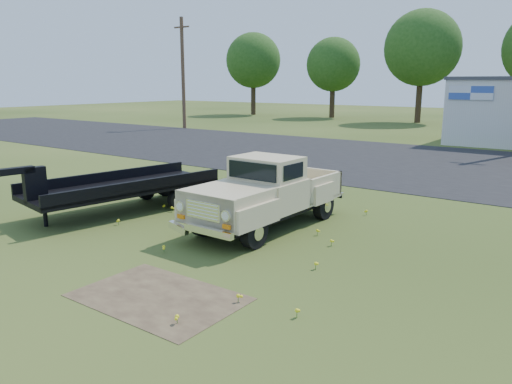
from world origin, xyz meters
TOP-DOWN VIEW (x-y plane):
  - ground at (0.00, 0.00)m, footprint 140.00×140.00m
  - asphalt_lot at (0.00, 15.00)m, footprint 90.00×14.00m
  - dirt_patch_a at (1.50, -3.00)m, footprint 3.00×2.00m
  - dirt_patch_b at (-2.00, 3.50)m, footprint 2.20×1.60m
  - utility_pole_west at (-22.00, 22.00)m, footprint 1.60×0.30m
  - treeline_a at (-28.00, 40.00)m, footprint 6.40×6.40m
  - treeline_b at (-18.00, 41.00)m, footprint 5.76×5.76m
  - treeline_c at (-8.00, 39.50)m, footprint 7.04×7.04m
  - vintage_pickup_truck at (0.50, 1.87)m, footprint 2.17×5.34m
  - flatbed_trailer at (-3.95, 0.71)m, footprint 3.13×6.49m

SIDE VIEW (x-z plane):
  - ground at x=0.00m, z-range 0.00..0.00m
  - asphalt_lot at x=0.00m, z-range -0.01..0.01m
  - dirt_patch_a at x=1.50m, z-range -0.01..0.01m
  - dirt_patch_b at x=-2.00m, z-range -0.01..0.01m
  - flatbed_trailer at x=-3.95m, z-range 0.00..1.70m
  - vintage_pickup_truck at x=0.50m, z-range 0.00..1.92m
  - utility_pole_west at x=-22.00m, z-range 0.10..9.10m
  - treeline_b at x=-18.00m, z-range 1.38..9.95m
  - treeline_a at x=-28.00m, z-range 1.54..11.06m
  - treeline_c at x=-8.00m, z-range 1.70..12.17m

